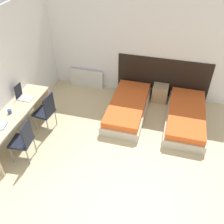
{
  "coord_description": "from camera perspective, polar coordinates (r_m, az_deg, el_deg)",
  "views": [
    {
      "loc": [
        1.16,
        -2.07,
        4.07
      ],
      "look_at": [
        0.0,
        2.2,
        0.55
      ],
      "focal_mm": 40.0,
      "sensor_mm": 36.0,
      "label": 1
    }
  ],
  "objects": [
    {
      "name": "ground_plane",
      "position": [
        4.71,
        -7.56,
        -21.81
      ],
      "size": [
        20.0,
        20.0,
        0.0
      ],
      "primitive_type": "plane",
      "color": "beige"
    },
    {
      "name": "wall_back",
      "position": [
        6.77,
        4.18,
        14.72
      ],
      "size": [
        5.47,
        0.05,
        2.7
      ],
      "color": "white",
      "rests_on": "ground_plane"
    },
    {
      "name": "wall_left",
      "position": [
        5.97,
        -22.22,
        8.43
      ],
      "size": [
        0.05,
        4.99,
        2.7
      ],
      "color": "white",
      "rests_on": "ground_plane"
    },
    {
      "name": "headboard_panel",
      "position": [
        7.0,
        11.48,
        7.66
      ],
      "size": [
        2.48,
        0.03,
        1.14
      ],
      "color": "black",
      "rests_on": "ground_plane"
    },
    {
      "name": "bed_near_window",
      "position": [
        6.41,
        3.62,
        1.08
      ],
      "size": [
        0.93,
        2.03,
        0.38
      ],
      "color": "beige",
      "rests_on": "ground_plane"
    },
    {
      "name": "bed_near_door",
      "position": [
        6.36,
        16.51,
        -1.05
      ],
      "size": [
        0.93,
        2.03,
        0.38
      ],
      "color": "beige",
      "rests_on": "ground_plane"
    },
    {
      "name": "nightstand",
      "position": [
        6.98,
        10.92,
        4.27
      ],
      "size": [
        0.41,
        0.4,
        0.44
      ],
      "color": "tan",
      "rests_on": "ground_plane"
    },
    {
      "name": "radiator",
      "position": [
        7.48,
        -5.82,
        7.65
      ],
      "size": [
        1.0,
        0.12,
        0.52
      ],
      "color": "silver",
      "rests_on": "ground_plane"
    },
    {
      "name": "desk",
      "position": [
        5.8,
        -21.15,
        -1.17
      ],
      "size": [
        0.57,
        2.14,
        0.78
      ],
      "color": "#C6B28E",
      "rests_on": "ground_plane"
    },
    {
      "name": "chair_near_laptop",
      "position": [
        5.93,
        -14.89,
        0.35
      ],
      "size": [
        0.45,
        0.45,
        0.96
      ],
      "rotation": [
        0.0,
        0.0,
        -0.11
      ],
      "color": "black",
      "rests_on": "ground_plane"
    },
    {
      "name": "chair_near_notebook",
      "position": [
        5.33,
        -19.6,
        -5.91
      ],
      "size": [
        0.45,
        0.45,
        0.96
      ],
      "rotation": [
        0.0,
        0.0,
        0.1
      ],
      "color": "black",
      "rests_on": "ground_plane"
    },
    {
      "name": "laptop",
      "position": [
        6.0,
        -19.67,
        3.57
      ],
      "size": [
        0.34,
        0.26,
        0.34
      ],
      "rotation": [
        0.0,
        0.0,
        -0.04
      ],
      "color": "silver",
      "rests_on": "desk"
    },
    {
      "name": "mug",
      "position": [
        5.65,
        -22.36,
        0.1
      ],
      "size": [
        0.08,
        0.08,
        0.09
      ],
      "color": "#2D5184",
      "rests_on": "desk"
    }
  ]
}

